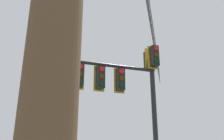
# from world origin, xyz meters

# --- Properties ---
(signal_mast_assembly) EXTENTS (4.48, 3.45, 6.83)m
(signal_mast_assembly) POSITION_xyz_m (1.71, -1.69, 4.96)
(signal_mast_assembly) COLOR black
(signal_mast_assembly) RESTS_ON ground
(overhead_wire_span) EXTENTS (18.58, 7.66, 1.90)m
(overhead_wire_span) POSITION_xyz_m (-0.27, -1.21, 9.14)
(overhead_wire_span) COLOR black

